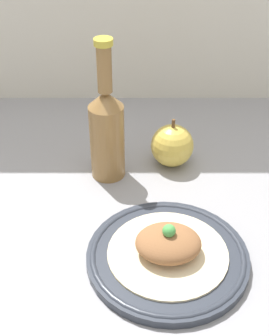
{
  "coord_description": "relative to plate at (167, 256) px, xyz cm",
  "views": [
    {
      "loc": [
        0.24,
        -61.02,
        57.53
      ],
      "look_at": [
        0.01,
        5.4,
        10.12
      ],
      "focal_mm": 50.0,
      "sensor_mm": 36.0,
      "label": 1
    }
  ],
  "objects": [
    {
      "name": "ground_plane",
      "position": [
        -5.45,
        6.8,
        -2.96
      ],
      "size": [
        180.0,
        110.0,
        4.0
      ],
      "primitive_type": "cube",
      "color": "gray"
    },
    {
      "name": "apple",
      "position": [
        2.45,
        28.19,
        3.55
      ],
      "size": [
        9.0,
        9.0,
        10.72
      ],
      "color": "gold",
      "rests_on": "ground_plane"
    },
    {
      "name": "plate",
      "position": [
        0.0,
        0.0,
        0.0
      ],
      "size": [
        26.82,
        26.82,
        1.8
      ],
      "color": "#2D333D",
      "rests_on": "ground_plane"
    },
    {
      "name": "cider_bottle",
      "position": [
        -10.87,
        24.4,
        9.68
      ],
      "size": [
        6.94,
        6.94,
        28.9
      ],
      "color": "olive",
      "rests_on": "ground_plane"
    },
    {
      "name": "plated_food",
      "position": [
        0.0,
        -0.0,
        2.42
      ],
      "size": [
        19.89,
        19.89,
        6.22
      ],
      "color": "beige",
      "rests_on": "plate"
    }
  ]
}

